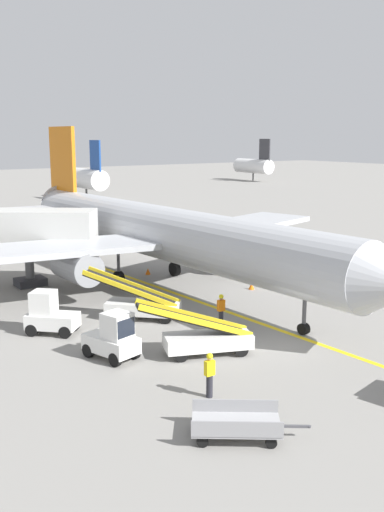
% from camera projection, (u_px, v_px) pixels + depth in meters
% --- Properties ---
extents(ground_plane, '(300.00, 300.00, 0.00)m').
position_uv_depth(ground_plane, '(295.00, 343.00, 26.97)').
color(ground_plane, gray).
extents(taxi_line_yellow, '(5.30, 79.86, 0.01)m').
position_uv_depth(taxi_line_yellow, '(235.00, 314.00, 31.29)').
color(taxi_line_yellow, yellow).
rests_on(taxi_line_yellow, ground).
extents(airliner, '(28.55, 35.33, 10.10)m').
position_uv_depth(airliner, '(160.00, 232.00, 36.79)').
color(airliner, '#B2B5BA').
rests_on(airliner, ground).
extents(baggage_tug_near_wing, '(2.63, 2.60, 2.10)m').
position_uv_depth(baggage_tug_near_wing, '(49.00, 315.00, 28.13)').
color(baggage_tug_near_wing, silver).
rests_on(baggage_tug_near_wing, ground).
extents(baggage_tug_by_cargo_door, '(1.91, 2.67, 2.10)m').
position_uv_depth(baggage_tug_by_cargo_door, '(113.00, 338.00, 24.90)').
color(baggage_tug_by_cargo_door, silver).
rests_on(baggage_tug_by_cargo_door, ground).
extents(belt_loader_forward_hold, '(4.45, 4.39, 2.59)m').
position_uv_depth(belt_loader_forward_hold, '(141.00, 304.00, 30.48)').
color(belt_loader_forward_hold, silver).
rests_on(belt_loader_forward_hold, ground).
extents(belt_loader_aft_hold, '(5.12, 2.96, 2.59)m').
position_uv_depth(belt_loader_aft_hold, '(205.00, 337.00, 25.48)').
color(belt_loader_aft_hold, silver).
rests_on(belt_loader_aft_hold, ground).
extents(baggage_cart_loaded, '(3.51, 2.91, 0.94)m').
position_uv_depth(baggage_cart_loaded, '(237.00, 424.00, 18.42)').
color(baggage_cart_loaded, '#A5A5A8').
rests_on(baggage_cart_loaded, ground).
extents(ground_crew_marshaller, '(0.36, 0.24, 1.70)m').
position_uv_depth(ground_crew_marshaller, '(210.00, 374.00, 21.22)').
color(ground_crew_marshaller, '#26262D').
rests_on(ground_crew_marshaller, ground).
extents(ground_crew_wing_walker, '(0.36, 0.24, 1.70)m').
position_uv_depth(ground_crew_wing_walker, '(221.00, 310.00, 29.04)').
color(ground_crew_wing_walker, '#26262D').
rests_on(ground_crew_wing_walker, ground).
extents(safety_cone_nose_left, '(0.36, 0.36, 0.44)m').
position_uv_depth(safety_cone_nose_left, '(288.00, 290.00, 35.53)').
color(safety_cone_nose_left, orange).
rests_on(safety_cone_nose_left, ground).
extents(safety_cone_nose_right, '(0.36, 0.36, 0.44)m').
position_uv_depth(safety_cone_nose_right, '(278.00, 263.00, 42.84)').
color(safety_cone_nose_right, orange).
rests_on(safety_cone_nose_right, ground).
extents(safety_cone_wingtip_left, '(0.36, 0.36, 0.44)m').
position_uv_depth(safety_cone_wingtip_left, '(148.00, 271.00, 40.33)').
color(safety_cone_wingtip_left, orange).
rests_on(safety_cone_wingtip_left, ground).
extents(safety_cone_wingtip_right, '(0.36, 0.36, 0.44)m').
position_uv_depth(safety_cone_wingtip_right, '(269.00, 261.00, 43.55)').
color(safety_cone_wingtip_right, orange).
rests_on(safety_cone_wingtip_right, ground).
extents(safety_cone_tail_area, '(0.36, 0.36, 0.44)m').
position_uv_depth(safety_cone_tail_area, '(251.00, 286.00, 36.40)').
color(safety_cone_tail_area, orange).
rests_on(safety_cone_tail_area, ground).
extents(distant_aircraft_mid_left, '(3.00, 10.10, 8.80)m').
position_uv_depth(distant_aircraft_mid_left, '(86.00, 178.00, 87.45)').
color(distant_aircraft_mid_left, silver).
rests_on(distant_aircraft_mid_left, ground).
extents(distant_aircraft_mid_right, '(3.00, 10.10, 8.80)m').
position_uv_depth(distant_aircraft_mid_right, '(254.00, 165.00, 124.26)').
color(distant_aircraft_mid_right, silver).
rests_on(distant_aircraft_mid_right, ground).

